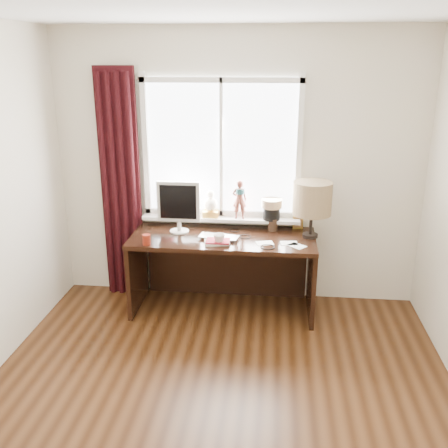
# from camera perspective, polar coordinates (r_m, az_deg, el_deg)

# --- Properties ---
(floor) EXTENTS (3.50, 4.00, 0.00)m
(floor) POSITION_cam_1_polar(r_m,az_deg,el_deg) (3.56, -1.40, -22.24)
(floor) COLOR #4C2B14
(floor) RESTS_ON ground
(wall_back) EXTENTS (3.50, 0.00, 2.60)m
(wall_back) POSITION_cam_1_polar(r_m,az_deg,el_deg) (4.79, 1.54, 6.25)
(wall_back) COLOR beige
(wall_back) RESTS_ON ground
(laptop) EXTENTS (0.39, 0.29, 0.03)m
(laptop) POSITION_cam_1_polar(r_m,az_deg,el_deg) (4.54, -0.56, -1.53)
(laptop) COLOR silver
(laptop) RESTS_ON desk
(mug) EXTENTS (0.14, 0.14, 0.10)m
(mug) POSITION_cam_1_polar(r_m,az_deg,el_deg) (4.39, -0.55, -1.72)
(mug) COLOR white
(mug) RESTS_ON desk
(red_cup) EXTENTS (0.07, 0.07, 0.09)m
(red_cup) POSITION_cam_1_polar(r_m,az_deg,el_deg) (4.44, -8.84, -1.78)
(red_cup) COLOR maroon
(red_cup) RESTS_ON desk
(window) EXTENTS (1.52, 0.22, 1.40)m
(window) POSITION_cam_1_polar(r_m,az_deg,el_deg) (4.75, -0.21, 6.21)
(window) COLOR white
(window) RESTS_ON ground
(curtain) EXTENTS (0.38, 0.09, 2.25)m
(curtain) POSITION_cam_1_polar(r_m,az_deg,el_deg) (4.96, -11.76, 4.09)
(curtain) COLOR black
(curtain) RESTS_ON floor
(desk) EXTENTS (1.70, 0.70, 0.75)m
(desk) POSITION_cam_1_polar(r_m,az_deg,el_deg) (4.78, -0.00, -3.77)
(desk) COLOR black
(desk) RESTS_ON floor
(monitor) EXTENTS (0.40, 0.18, 0.49)m
(monitor) POSITION_cam_1_polar(r_m,az_deg,el_deg) (4.65, -5.22, 2.32)
(monitor) COLOR beige
(monitor) RESTS_ON desk
(notebook_stack) EXTENTS (0.25, 0.20, 0.03)m
(notebook_stack) POSITION_cam_1_polar(r_m,az_deg,el_deg) (4.43, -0.76, -2.03)
(notebook_stack) COLOR beige
(notebook_stack) RESTS_ON desk
(brush_holder) EXTENTS (0.09, 0.09, 0.25)m
(brush_holder) POSITION_cam_1_polar(r_m,az_deg,el_deg) (4.76, 5.60, -0.04)
(brush_holder) COLOR black
(brush_holder) RESTS_ON desk
(icon_frame) EXTENTS (0.10, 0.04, 0.13)m
(icon_frame) POSITION_cam_1_polar(r_m,az_deg,el_deg) (4.84, 8.45, 0.21)
(icon_frame) COLOR gold
(icon_frame) RESTS_ON desk
(table_lamp) EXTENTS (0.35, 0.35, 0.52)m
(table_lamp) POSITION_cam_1_polar(r_m,az_deg,el_deg) (4.54, 10.06, 2.84)
(table_lamp) COLOR black
(table_lamp) RESTS_ON desk
(loose_papers) EXTENTS (0.46, 0.21, 0.00)m
(loose_papers) POSITION_cam_1_polar(r_m,az_deg,el_deg) (4.44, 6.81, -2.29)
(loose_papers) COLOR white
(loose_papers) RESTS_ON desk
(desk_cables) EXTENTS (0.45, 0.53, 0.01)m
(desk_cables) POSITION_cam_1_polar(r_m,az_deg,el_deg) (4.52, 3.18, -1.75)
(desk_cables) COLOR black
(desk_cables) RESTS_ON desk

